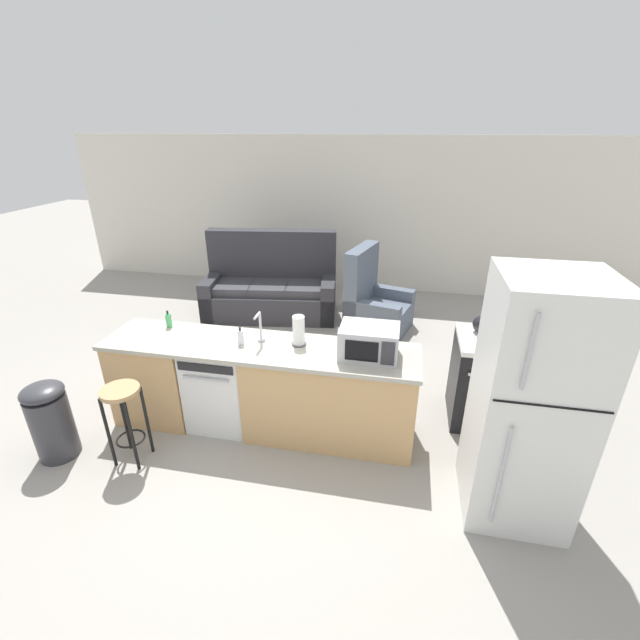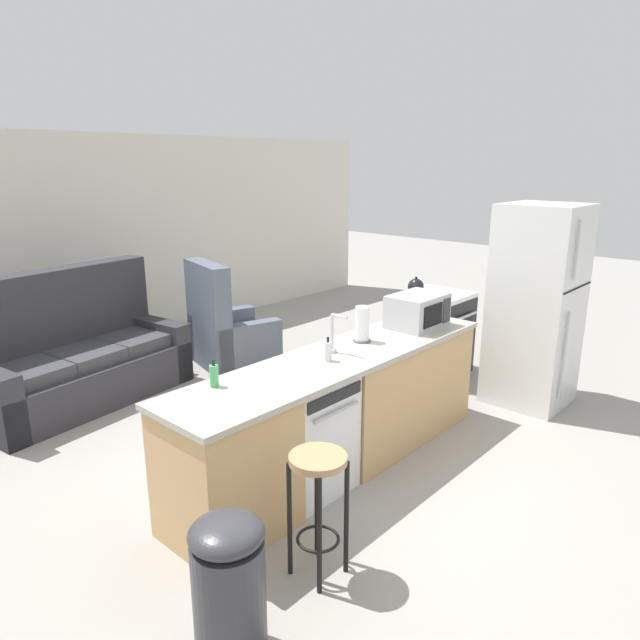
{
  "view_description": "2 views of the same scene",
  "coord_description": "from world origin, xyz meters",
  "px_view_note": "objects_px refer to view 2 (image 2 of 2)",
  "views": [
    {
      "loc": [
        1.39,
        -3.28,
        2.74
      ],
      "look_at": [
        0.61,
        0.61,
        0.92
      ],
      "focal_mm": 24.0,
      "sensor_mm": 36.0,
      "label": 1
    },
    {
      "loc": [
        -2.87,
        -2.54,
        2.27
      ],
      "look_at": [
        0.54,
        0.55,
        0.98
      ],
      "focal_mm": 32.0,
      "sensor_mm": 36.0,
      "label": 2
    }
  ],
  "objects_px": {
    "stove_range": "(432,334)",
    "armchair": "(226,335)",
    "kettle": "(416,286)",
    "bar_stool": "(318,489)",
    "trash_bin": "(229,588)",
    "paper_towel_roll": "(362,324)",
    "dishwasher": "(303,433)",
    "microwave": "(418,311)",
    "dish_soap_bottle": "(214,376)",
    "soap_bottle": "(328,351)",
    "refrigerator": "(536,306)",
    "couch": "(75,360)"
  },
  "relations": [
    {
      "from": "bar_stool",
      "to": "couch",
      "type": "bearing_deg",
      "value": 86.04
    },
    {
      "from": "refrigerator",
      "to": "soap_bottle",
      "type": "relative_size",
      "value": 10.79
    },
    {
      "from": "bar_stool",
      "to": "trash_bin",
      "type": "relative_size",
      "value": 1.0
    },
    {
      "from": "microwave",
      "to": "couch",
      "type": "distance_m",
      "value": 3.33
    },
    {
      "from": "refrigerator",
      "to": "dish_soap_bottle",
      "type": "bearing_deg",
      "value": 166.83
    },
    {
      "from": "refrigerator",
      "to": "dish_soap_bottle",
      "type": "height_order",
      "value": "refrigerator"
    },
    {
      "from": "kettle",
      "to": "bar_stool",
      "type": "relative_size",
      "value": 0.28
    },
    {
      "from": "microwave",
      "to": "soap_bottle",
      "type": "bearing_deg",
      "value": -179.28
    },
    {
      "from": "soap_bottle",
      "to": "trash_bin",
      "type": "height_order",
      "value": "soap_bottle"
    },
    {
      "from": "refrigerator",
      "to": "bar_stool",
      "type": "distance_m",
      "value": 3.22
    },
    {
      "from": "stove_range",
      "to": "microwave",
      "type": "distance_m",
      "value": 1.44
    },
    {
      "from": "stove_range",
      "to": "refrigerator",
      "type": "height_order",
      "value": "refrigerator"
    },
    {
      "from": "microwave",
      "to": "dishwasher",
      "type": "bearing_deg",
      "value": 179.95
    },
    {
      "from": "dishwasher",
      "to": "paper_towel_roll",
      "type": "distance_m",
      "value": 0.99
    },
    {
      "from": "dishwasher",
      "to": "kettle",
      "type": "height_order",
      "value": "kettle"
    },
    {
      "from": "kettle",
      "to": "couch",
      "type": "height_order",
      "value": "couch"
    },
    {
      "from": "stove_range",
      "to": "kettle",
      "type": "height_order",
      "value": "kettle"
    },
    {
      "from": "refrigerator",
      "to": "armchair",
      "type": "xyz_separation_m",
      "value": [
        -1.33,
        2.99,
        -0.6
      ]
    },
    {
      "from": "soap_bottle",
      "to": "armchair",
      "type": "relative_size",
      "value": 0.15
    },
    {
      "from": "soap_bottle",
      "to": "armchair",
      "type": "xyz_separation_m",
      "value": [
        1.03,
        2.46,
        -0.62
      ]
    },
    {
      "from": "dishwasher",
      "to": "bar_stool",
      "type": "distance_m",
      "value": 0.91
    },
    {
      "from": "kettle",
      "to": "armchair",
      "type": "height_order",
      "value": "armchair"
    },
    {
      "from": "armchair",
      "to": "bar_stool",
      "type": "bearing_deg",
      "value": -120.75
    },
    {
      "from": "stove_range",
      "to": "armchair",
      "type": "xyz_separation_m",
      "value": [
        -1.33,
        1.9,
        -0.1
      ]
    },
    {
      "from": "soap_bottle",
      "to": "bar_stool",
      "type": "relative_size",
      "value": 0.24
    },
    {
      "from": "paper_towel_roll",
      "to": "armchair",
      "type": "height_order",
      "value": "armchair"
    },
    {
      "from": "dishwasher",
      "to": "soap_bottle",
      "type": "distance_m",
      "value": 0.6
    },
    {
      "from": "trash_bin",
      "to": "armchair",
      "type": "distance_m",
      "value": 4.1
    },
    {
      "from": "stove_range",
      "to": "kettle",
      "type": "relative_size",
      "value": 4.39
    },
    {
      "from": "microwave",
      "to": "stove_range",
      "type": "bearing_deg",
      "value": 24.78
    },
    {
      "from": "bar_stool",
      "to": "dish_soap_bottle",
      "type": "bearing_deg",
      "value": 90.34
    },
    {
      "from": "refrigerator",
      "to": "kettle",
      "type": "relative_size",
      "value": 9.26
    },
    {
      "from": "stove_range",
      "to": "soap_bottle",
      "type": "height_order",
      "value": "soap_bottle"
    },
    {
      "from": "trash_bin",
      "to": "couch",
      "type": "relative_size",
      "value": 0.35
    },
    {
      "from": "dishwasher",
      "to": "bar_stool",
      "type": "xyz_separation_m",
      "value": [
        -0.59,
        -0.68,
        0.11
      ]
    },
    {
      "from": "bar_stool",
      "to": "armchair",
      "type": "height_order",
      "value": "armchair"
    },
    {
      "from": "stove_range",
      "to": "couch",
      "type": "distance_m",
      "value": 3.68
    },
    {
      "from": "stove_range",
      "to": "couch",
      "type": "height_order",
      "value": "couch"
    },
    {
      "from": "microwave",
      "to": "bar_stool",
      "type": "distance_m",
      "value": 2.17
    },
    {
      "from": "trash_bin",
      "to": "stove_range",
      "type": "bearing_deg",
      "value": 18.65
    },
    {
      "from": "trash_bin",
      "to": "paper_towel_roll",
      "type": "bearing_deg",
      "value": 22.57
    },
    {
      "from": "trash_bin",
      "to": "bar_stool",
      "type": "bearing_deg",
      "value": 6.7
    },
    {
      "from": "dishwasher",
      "to": "dish_soap_bottle",
      "type": "distance_m",
      "value": 0.83
    },
    {
      "from": "microwave",
      "to": "soap_bottle",
      "type": "relative_size",
      "value": 2.84
    },
    {
      "from": "refrigerator",
      "to": "kettle",
      "type": "xyz_separation_m",
      "value": [
        -0.17,
        1.23,
        0.04
      ]
    },
    {
      "from": "refrigerator",
      "to": "paper_towel_roll",
      "type": "relative_size",
      "value": 6.73
    },
    {
      "from": "couch",
      "to": "bar_stool",
      "type": "bearing_deg",
      "value": -93.96
    },
    {
      "from": "refrigerator",
      "to": "dish_soap_bottle",
      "type": "xyz_separation_m",
      "value": [
        -3.19,
        0.75,
        0.02
      ]
    },
    {
      "from": "dishwasher",
      "to": "trash_bin",
      "type": "relative_size",
      "value": 1.14
    },
    {
      "from": "trash_bin",
      "to": "soap_bottle",
      "type": "bearing_deg",
      "value": 26.07
    }
  ]
}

